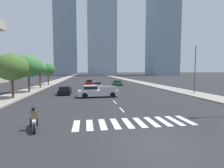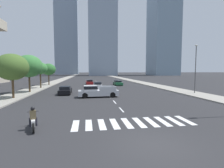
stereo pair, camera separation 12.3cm
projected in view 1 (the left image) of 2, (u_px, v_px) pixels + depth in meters
name	position (u px, v px, depth m)	size (l,w,h in m)	color
ground_plane	(154.00, 144.00, 8.34)	(800.00, 800.00, 0.00)	#28282B
sidewalk_east	(157.00, 86.00, 40.01)	(4.00, 260.00, 0.15)	gray
sidewalk_west	(38.00, 88.00, 35.74)	(4.00, 260.00, 0.15)	gray
crosswalk_near	(134.00, 123.00, 11.85)	(8.55, 2.38, 0.01)	silver
lane_divider_center	(100.00, 86.00, 39.42)	(0.14, 50.00, 0.01)	silver
motorcycle_lead	(34.00, 120.00, 10.45)	(0.93, 2.12, 1.49)	black
pickup_truck	(96.00, 91.00, 23.40)	(5.67, 2.28, 1.67)	#B7BABF
sedan_green_0	(117.00, 83.00, 42.61)	(1.95, 4.30, 1.26)	#1E6038
sedan_silver_1	(97.00, 85.00, 36.25)	(1.95, 4.58, 1.26)	#B7BABF
sedan_black_2	(65.00, 90.00, 26.49)	(1.90, 4.56, 1.25)	black
sedan_red_3	(89.00, 82.00, 44.18)	(1.97, 4.69, 1.36)	maroon
street_lamp_east	(195.00, 65.00, 26.41)	(0.50, 0.24, 7.69)	#3F3F42
street_tree_nearest	(12.00, 67.00, 21.40)	(4.07, 4.07, 5.79)	#4C3823
street_tree_second	(28.00, 66.00, 27.62)	(4.39, 4.39, 6.23)	#4C3823
street_tree_third	(40.00, 68.00, 34.38)	(2.93, 2.93, 5.34)	#4C3823
street_tree_fourth	(48.00, 69.00, 41.90)	(3.48, 3.48, 5.43)	#4C3823
office_tower_left_skyline	(66.00, 26.00, 172.45)	(22.48, 25.53, 108.41)	#8C9EB2
office_tower_center_skyline	(101.00, 11.00, 130.60)	(21.96, 20.12, 109.58)	#8C9EB2
office_tower_right_skyline	(163.00, 3.00, 137.64)	(20.91, 23.47, 133.20)	#7A93A8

